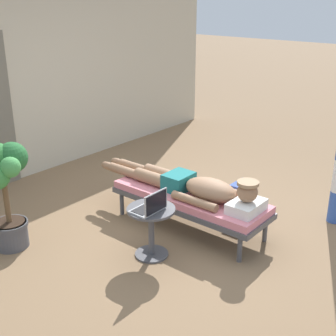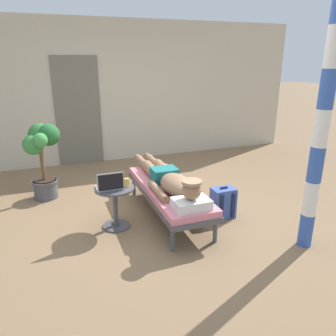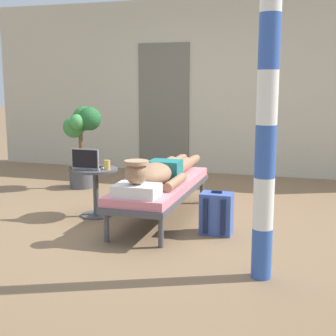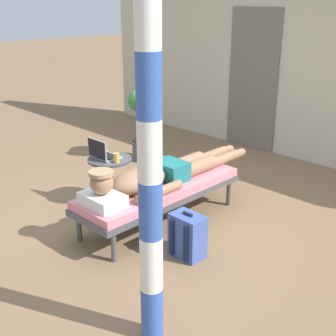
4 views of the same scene
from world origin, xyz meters
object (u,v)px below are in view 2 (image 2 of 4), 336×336
at_px(potted_plant, 42,152).
at_px(porch_post, 321,128).
at_px(lounge_chair, 169,191).
at_px(drink_glass, 127,182).
at_px(person_reclining, 170,180).
at_px(side_table, 115,200).
at_px(laptop, 110,185).
at_px(backpack, 223,203).

bearing_deg(potted_plant, porch_post, -42.10).
bearing_deg(potted_plant, lounge_chair, -38.64).
height_order(lounge_chair, drink_glass, drink_glass).
distance_m(person_reclining, side_table, 0.73).
bearing_deg(side_table, person_reclining, 1.62).
distance_m(side_table, potted_plant, 1.52).
bearing_deg(laptop, side_table, 40.52).
bearing_deg(potted_plant, person_reclining, -39.57).
distance_m(laptop, potted_plant, 1.50).
relative_size(lounge_chair, backpack, 4.30).
distance_m(side_table, laptop, 0.24).
relative_size(lounge_chair, potted_plant, 1.64).
distance_m(drink_glass, backpack, 1.29).
xyz_separation_m(lounge_chair, drink_glass, (-0.57, -0.08, 0.23)).
bearing_deg(potted_plant, drink_glass, -53.96).
xyz_separation_m(backpack, porch_post, (0.52, -0.93, 1.13)).
relative_size(laptop, drink_glass, 3.03).
bearing_deg(drink_glass, potted_plant, 126.04).
distance_m(drink_glass, potted_plant, 1.59).
height_order(laptop, backpack, laptop).
distance_m(lounge_chair, laptop, 0.82).
bearing_deg(side_table, lounge_chair, 4.83).
bearing_deg(backpack, lounge_chair, 156.13).
height_order(drink_glass, potted_plant, potted_plant).
relative_size(person_reclining, laptop, 7.00).
xyz_separation_m(drink_glass, potted_plant, (-0.93, 1.28, 0.13)).
distance_m(person_reclining, drink_glass, 0.57).
bearing_deg(lounge_chair, side_table, -175.17).
xyz_separation_m(person_reclining, potted_plant, (-1.50, 1.24, 0.19)).
height_order(side_table, laptop, laptop).
bearing_deg(porch_post, drink_glass, 146.96).
xyz_separation_m(person_reclining, drink_glass, (-0.57, -0.04, 0.05)).
bearing_deg(lounge_chair, person_reclining, -90.00).
xyz_separation_m(lounge_chair, potted_plant, (-1.50, 1.20, 0.36)).
distance_m(backpack, porch_post, 1.55).
relative_size(side_table, drink_glass, 5.12).
xyz_separation_m(laptop, drink_glass, (0.21, 0.03, -0.01)).
relative_size(side_table, potted_plant, 0.47).
bearing_deg(drink_glass, person_reclining, 4.38).
bearing_deg(lounge_chair, backpack, -23.87).
bearing_deg(side_table, laptop, -139.48).
xyz_separation_m(laptop, backpack, (1.43, -0.18, -0.39)).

